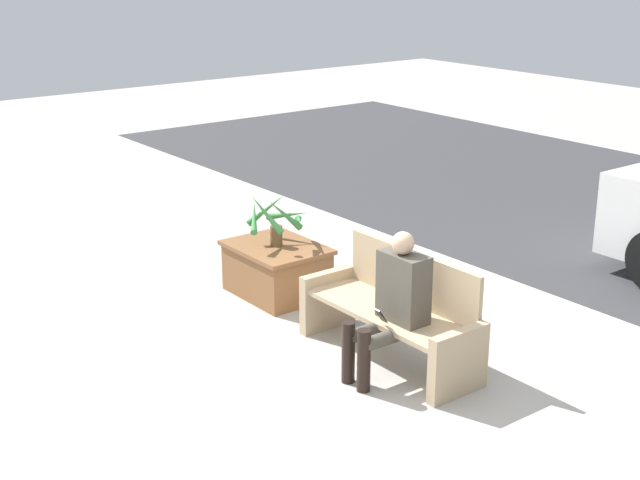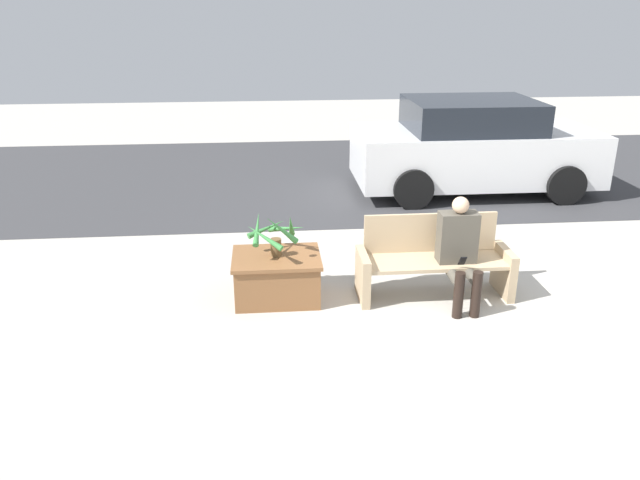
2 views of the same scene
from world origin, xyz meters
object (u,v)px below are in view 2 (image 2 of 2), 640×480
bench (433,260)px  person_seated (460,248)px  parked_car (473,147)px  potted_plant (275,233)px  planter_box (277,275)px

bench → person_seated: size_ratio=1.44×
bench → parked_car: size_ratio=0.42×
person_seated → parked_car: 4.37m
bench → potted_plant: potted_plant is taller
potted_plant → parked_car: size_ratio=0.16×
parked_car → planter_box: bearing=-131.4°
bench → person_seated: 0.37m
potted_plant → parked_car: 5.15m
person_seated → potted_plant: 1.96m
planter_box → potted_plant: 0.49m
person_seated → potted_plant: person_seated is taller
bench → parked_car: bearing=66.6°
potted_plant → person_seated: bearing=-7.4°
person_seated → potted_plant: size_ratio=1.76×
potted_plant → parked_car: parked_car is taller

